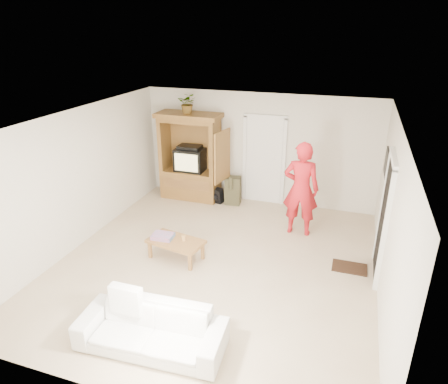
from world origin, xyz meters
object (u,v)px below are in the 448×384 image
(armoire, at_px, (191,162))
(sofa, at_px, (151,329))
(man, at_px, (301,189))
(coffee_table, at_px, (176,243))

(armoire, distance_m, sofa, 5.09)
(man, relative_size, sofa, 0.99)
(armoire, distance_m, man, 2.98)
(armoire, relative_size, coffee_table, 1.93)
(armoire, bearing_deg, man, -20.17)
(armoire, height_order, man, armoire)
(man, xyz_separation_m, sofa, (-1.35, -3.81, -0.69))
(sofa, distance_m, coffee_table, 2.19)
(sofa, bearing_deg, man, 67.25)
(armoire, xyz_separation_m, sofa, (1.44, -4.84, -0.62))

